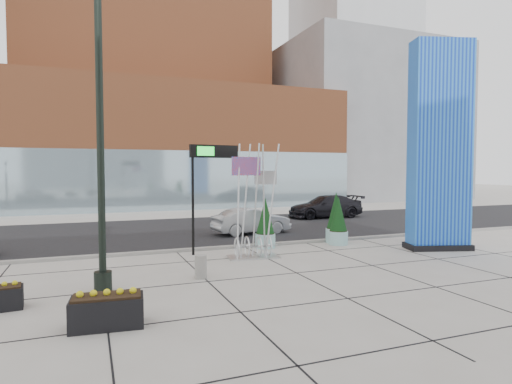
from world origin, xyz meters
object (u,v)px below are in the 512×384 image
object	(u,v)px
concrete_bollard	(201,267)
public_art_sculpture	(253,228)
overhead_street_sign	(211,160)
car_silver_mid	(251,221)
blue_pylon	(440,150)
lamp_post	(101,162)

from	to	relation	value
concrete_bollard	public_art_sculpture	bearing A→B (deg)	41.58
concrete_bollard	overhead_street_sign	world-z (taller)	overhead_street_sign
concrete_bollard	car_silver_mid	bearing A→B (deg)	59.53
blue_pylon	lamp_post	bearing A→B (deg)	-156.66
concrete_bollard	overhead_street_sign	size ratio (longest dim) A/B	0.17
concrete_bollard	car_silver_mid	distance (m)	9.37
lamp_post	concrete_bollard	xyz separation A→B (m)	(2.90, 0.37, -3.25)
public_art_sculpture	overhead_street_sign	size ratio (longest dim) A/B	1.00
public_art_sculpture	car_silver_mid	bearing A→B (deg)	76.04
lamp_post	car_silver_mid	distance (m)	11.76
blue_pylon	lamp_post	distance (m)	13.64
overhead_street_sign	car_silver_mid	size ratio (longest dim) A/B	1.07
lamp_post	public_art_sculpture	size ratio (longest dim) A/B	2.00
overhead_street_sign	car_silver_mid	bearing A→B (deg)	44.01
concrete_bollard	blue_pylon	bearing A→B (deg)	6.04
public_art_sculpture	overhead_street_sign	xyz separation A→B (m)	(-1.31, 1.33, 2.62)
overhead_street_sign	car_silver_mid	world-z (taller)	overhead_street_sign
lamp_post	concrete_bollard	distance (m)	4.37
blue_pylon	concrete_bollard	bearing A→B (deg)	-156.93
overhead_street_sign	car_silver_mid	xyz separation A→B (m)	(3.38, 4.36, -3.10)
lamp_post	overhead_street_sign	world-z (taller)	lamp_post
public_art_sculpture	concrete_bollard	world-z (taller)	public_art_sculpture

